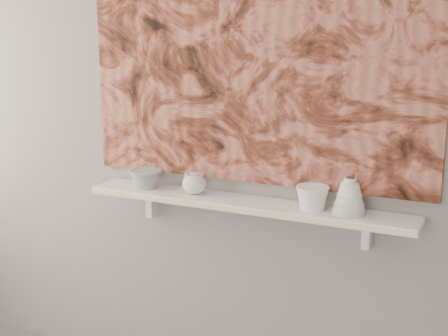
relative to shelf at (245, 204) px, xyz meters
The scene contains 11 objects.
wall_back 0.45m from the shelf, 90.00° to the left, with size 3.60×3.60×0.00m, color gray.
shelf is the anchor object (origin of this frame).
shelf_stripe 0.09m from the shelf, 90.00° to the right, with size 1.40×0.01×0.02m, color beige.
bracket_left 0.50m from the shelf, behind, with size 0.03×0.06×0.12m, color silver.
bracket_right 0.50m from the shelf, ahead, with size 0.03×0.06×0.12m, color silver.
painting 0.63m from the shelf, 90.00° to the left, with size 1.50×0.03×1.10m, color brown.
house_motif 0.55m from the shelf, ahead, with size 0.09×0.00×0.08m, color black.
bowl_grey 0.48m from the shelf, behind, with size 0.15×0.15×0.08m, color gray, non-canonical shape.
cup_cream 0.24m from the shelf, behind, with size 0.10×0.10×0.09m, color silver, non-canonical shape.
bell_vessel 0.44m from the shelf, ahead, with size 0.13×0.13×0.14m, color white, non-canonical shape.
bowl_white 0.29m from the shelf, ahead, with size 0.13×0.13×0.09m, color white, non-canonical shape.
Camera 1 is at (0.97, -0.76, 1.64)m, focal length 50.00 mm.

